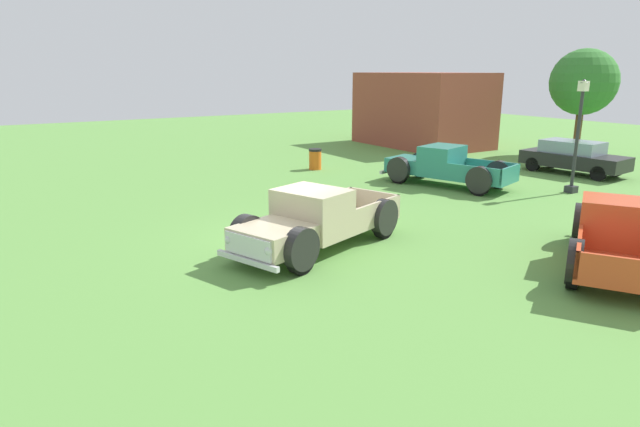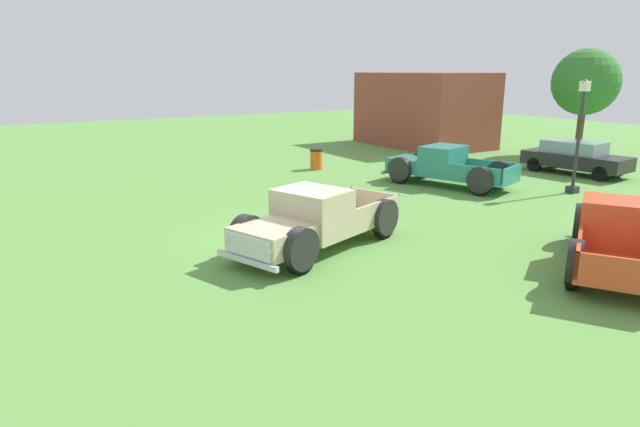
{
  "view_description": "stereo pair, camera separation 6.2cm",
  "coord_description": "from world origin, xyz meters",
  "px_view_note": "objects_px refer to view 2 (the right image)",
  "views": [
    {
      "loc": [
        12.11,
        -6.61,
        4.44
      ],
      "look_at": [
        0.78,
        0.45,
        0.9
      ],
      "focal_mm": 30.45,
      "sensor_mm": 36.0,
      "label": 1
    },
    {
      "loc": [
        12.15,
        -6.56,
        4.44
      ],
      "look_at": [
        0.78,
        0.45,
        0.9
      ],
      "focal_mm": 30.45,
      "sensor_mm": 36.0,
      "label": 2
    }
  ],
  "objects_px": {
    "lamp_post_near": "(579,135)",
    "trash_can": "(316,159)",
    "pickup_truck_foreground": "(311,222)",
    "pickup_truck_behind_left": "(620,234)",
    "sedan_distant_a": "(575,157)",
    "oak_tree_east": "(586,82)",
    "pickup_truck_behind_right": "(441,166)"
  },
  "relations": [
    {
      "from": "pickup_truck_foreground",
      "to": "trash_can",
      "type": "xyz_separation_m",
      "value": [
        -9.88,
        6.16,
        -0.27
      ]
    },
    {
      "from": "pickup_truck_behind_left",
      "to": "pickup_truck_behind_right",
      "type": "relative_size",
      "value": 0.98
    },
    {
      "from": "pickup_truck_behind_right",
      "to": "sedan_distant_a",
      "type": "height_order",
      "value": "pickup_truck_behind_right"
    },
    {
      "from": "sedan_distant_a",
      "to": "oak_tree_east",
      "type": "relative_size",
      "value": 0.81
    },
    {
      "from": "pickup_truck_behind_right",
      "to": "trash_can",
      "type": "height_order",
      "value": "pickup_truck_behind_right"
    },
    {
      "from": "pickup_truck_behind_right",
      "to": "sedan_distant_a",
      "type": "xyz_separation_m",
      "value": [
        1.35,
        6.67,
        0.01
      ]
    },
    {
      "from": "pickup_truck_behind_left",
      "to": "oak_tree_east",
      "type": "bearing_deg",
      "value": 126.36
    },
    {
      "from": "pickup_truck_behind_left",
      "to": "lamp_post_near",
      "type": "distance_m",
      "value": 8.22
    },
    {
      "from": "pickup_truck_behind_right",
      "to": "lamp_post_near",
      "type": "relative_size",
      "value": 1.31
    },
    {
      "from": "sedan_distant_a",
      "to": "trash_can",
      "type": "bearing_deg",
      "value": -127.21
    },
    {
      "from": "sedan_distant_a",
      "to": "lamp_post_near",
      "type": "bearing_deg",
      "value": -56.42
    },
    {
      "from": "trash_can",
      "to": "oak_tree_east",
      "type": "xyz_separation_m",
      "value": [
        3.74,
        14.09,
        3.33
      ]
    },
    {
      "from": "oak_tree_east",
      "to": "sedan_distant_a",
      "type": "bearing_deg",
      "value": -57.68
    },
    {
      "from": "sedan_distant_a",
      "to": "trash_can",
      "type": "height_order",
      "value": "sedan_distant_a"
    },
    {
      "from": "lamp_post_near",
      "to": "pickup_truck_foreground",
      "type": "bearing_deg",
      "value": -86.83
    },
    {
      "from": "pickup_truck_foreground",
      "to": "pickup_truck_behind_left",
      "type": "relative_size",
      "value": 1.03
    },
    {
      "from": "pickup_truck_foreground",
      "to": "pickup_truck_behind_left",
      "type": "bearing_deg",
      "value": 50.41
    },
    {
      "from": "pickup_truck_behind_right",
      "to": "trash_can",
      "type": "relative_size",
      "value": 5.7
    },
    {
      "from": "lamp_post_near",
      "to": "oak_tree_east",
      "type": "height_order",
      "value": "oak_tree_east"
    },
    {
      "from": "pickup_truck_behind_right",
      "to": "lamp_post_near",
      "type": "height_order",
      "value": "lamp_post_near"
    },
    {
      "from": "pickup_truck_foreground",
      "to": "pickup_truck_behind_left",
      "type": "distance_m",
      "value": 7.28
    },
    {
      "from": "lamp_post_near",
      "to": "trash_can",
      "type": "xyz_separation_m",
      "value": [
        -9.23,
        -5.58,
        -1.69
      ]
    },
    {
      "from": "pickup_truck_behind_left",
      "to": "lamp_post_near",
      "type": "relative_size",
      "value": 1.28
    },
    {
      "from": "trash_can",
      "to": "pickup_truck_foreground",
      "type": "bearing_deg",
      "value": -31.95
    },
    {
      "from": "lamp_post_near",
      "to": "sedan_distant_a",
      "type": "bearing_deg",
      "value": 123.58
    },
    {
      "from": "pickup_truck_foreground",
      "to": "lamp_post_near",
      "type": "relative_size",
      "value": 1.32
    },
    {
      "from": "pickup_truck_behind_left",
      "to": "sedan_distant_a",
      "type": "height_order",
      "value": "pickup_truck_behind_left"
    },
    {
      "from": "pickup_truck_foreground",
      "to": "oak_tree_east",
      "type": "distance_m",
      "value": 21.39
    },
    {
      "from": "pickup_truck_behind_left",
      "to": "lamp_post_near",
      "type": "bearing_deg",
      "value": 130.76
    },
    {
      "from": "pickup_truck_behind_left",
      "to": "trash_can",
      "type": "xyz_separation_m",
      "value": [
        -14.52,
        0.55,
        -0.27
      ]
    },
    {
      "from": "pickup_truck_foreground",
      "to": "lamp_post_near",
      "type": "xyz_separation_m",
      "value": [
        -0.65,
        11.75,
        1.42
      ]
    },
    {
      "from": "pickup_truck_behind_left",
      "to": "trash_can",
      "type": "relative_size",
      "value": 5.59
    }
  ]
}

